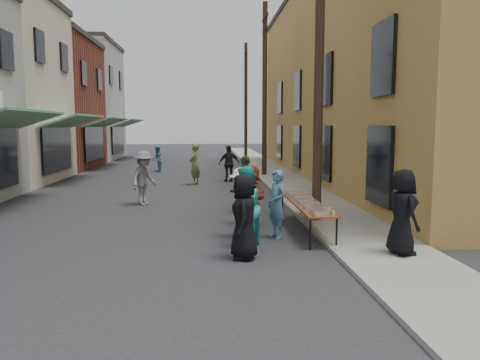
{
  "coord_description": "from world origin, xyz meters",
  "views": [
    {
      "loc": [
        1.29,
        -9.61,
        2.7
      ],
      "look_at": [
        2.13,
        2.35,
        1.3
      ],
      "focal_mm": 35.0,
      "sensor_mm": 36.0,
      "label": 1
    }
  ],
  "objects": [
    {
      "name": "catering_tray_sausage",
      "position": [
        3.8,
        0.43,
        0.79
      ],
      "size": [
        0.5,
        0.33,
        0.08
      ],
      "primitive_type": "cube",
      "color": "maroon",
      "rests_on": "serving_table"
    },
    {
      "name": "guest_front_b",
      "position": [
        2.94,
        1.36,
        0.82
      ],
      "size": [
        0.61,
        0.71,
        1.65
      ],
      "primitive_type": "imported",
      "rotation": [
        0.0,
        0.0,
        -1.13
      ],
      "color": "teal",
      "rests_on": "ground"
    },
    {
      "name": "passerby_far",
      "position": [
        -1.62,
        17.86,
        0.76
      ],
      "size": [
        0.75,
        0.87,
        1.52
      ],
      "primitive_type": "imported",
      "rotation": [
        0.0,
        0.0,
        4.98
      ],
      "color": "#5481A3",
      "rests_on": "ground"
    },
    {
      "name": "guest_front_e",
      "position": [
        2.46,
        4.75,
        0.89
      ],
      "size": [
        0.49,
        1.07,
        1.78
      ],
      "primitive_type": "imported",
      "rotation": [
        0.0,
        0.0,
        -1.63
      ],
      "color": "#4F5F37",
      "rests_on": "ground"
    },
    {
      "name": "serving_table",
      "position": [
        3.8,
        2.08,
        0.71
      ],
      "size": [
        0.7,
        4.0,
        0.75
      ],
      "color": "brown",
      "rests_on": "ground"
    },
    {
      "name": "passerby_right",
      "position": [
        0.71,
        11.74,
        0.94
      ],
      "size": [
        0.65,
        0.8,
        1.89
      ],
      "primitive_type": "imported",
      "rotation": [
        0.0,
        0.0,
        4.38
      ],
      "color": "#606C3E",
      "rests_on": "ground"
    },
    {
      "name": "cup_stack",
      "position": [
        4.0,
        0.18,
        0.81
      ],
      "size": [
        0.08,
        0.08,
        0.12
      ],
      "primitive_type": "cylinder",
      "color": "tan",
      "rests_on": "serving_table"
    },
    {
      "name": "passerby_left",
      "position": [
        -0.88,
        6.39,
        0.92
      ],
      "size": [
        1.16,
        1.37,
        1.84
      ],
      "primitive_type": "imported",
      "rotation": [
        0.0,
        0.0,
        1.09
      ],
      "color": "slate",
      "rests_on": "ground"
    },
    {
      "name": "ground",
      "position": [
        0.0,
        0.0,
        0.0
      ],
      "size": [
        120.0,
        120.0,
        0.0
      ],
      "primitive_type": "plane",
      "color": "#28282B",
      "rests_on": "ground"
    },
    {
      "name": "catering_tray_foil_b",
      "position": [
        3.8,
        1.08,
        0.79
      ],
      "size": [
        0.5,
        0.33,
        0.08
      ],
      "primitive_type": "cube",
      "color": "#B2B2B7",
      "rests_on": "serving_table"
    },
    {
      "name": "guest_front_a",
      "position": [
        2.02,
        -0.35,
        0.86
      ],
      "size": [
        0.62,
        0.89,
        1.73
      ],
      "primitive_type": "imported",
      "rotation": [
        0.0,
        0.0,
        -1.65
      ],
      "color": "black",
      "rests_on": "ground"
    },
    {
      "name": "condiment_jar_c",
      "position": [
        3.58,
        0.33,
        0.79
      ],
      "size": [
        0.07,
        0.07,
        0.08
      ],
      "primitive_type": "cylinder",
      "color": "#A57F26",
      "rests_on": "serving_table"
    },
    {
      "name": "catering_tray_buns_end",
      "position": [
        3.8,
        3.18,
        0.79
      ],
      "size": [
        0.5,
        0.33,
        0.08
      ],
      "primitive_type": "cube",
      "color": "tan",
      "rests_on": "serving_table"
    },
    {
      "name": "catering_tray_buns",
      "position": [
        3.8,
        1.78,
        0.79
      ],
      "size": [
        0.5,
        0.33,
        0.08
      ],
      "primitive_type": "cube",
      "color": "tan",
      "rests_on": "serving_table"
    },
    {
      "name": "condiment_jar_a",
      "position": [
        3.58,
        0.13,
        0.79
      ],
      "size": [
        0.07,
        0.07,
        0.08
      ],
      "primitive_type": "cylinder",
      "color": "#A57F26",
      "rests_on": "serving_table"
    },
    {
      "name": "condiment_jar_b",
      "position": [
        3.58,
        0.23,
        0.79
      ],
      "size": [
        0.07,
        0.07,
        0.08
      ],
      "primitive_type": "cylinder",
      "color": "#A57F26",
      "rests_on": "serving_table"
    },
    {
      "name": "building_ochre",
      "position": [
        11.1,
        14.0,
        5.0
      ],
      "size": [
        10.0,
        28.0,
        10.0
      ],
      "primitive_type": "cube",
      "color": "#AB883D",
      "rests_on": "ground"
    },
    {
      "name": "server",
      "position": [
        5.21,
        -0.58,
        0.97
      ],
      "size": [
        0.68,
        0.93,
        1.73
      ],
      "primitive_type": "imported",
      "rotation": [
        0.0,
        0.0,
        1.74
      ],
      "color": "black",
      "rests_on": "sidewalk"
    },
    {
      "name": "guest_front_d",
      "position": [
        2.12,
        1.44,
        0.86
      ],
      "size": [
        0.96,
        1.25,
        1.71
      ],
      "primitive_type": "imported",
      "rotation": [
        0.0,
        0.0,
        -1.9
      ],
      "color": "white",
      "rests_on": "ground"
    },
    {
      "name": "guest_queue_back",
      "position": [
        2.44,
        2.64,
        0.83
      ],
      "size": [
        1.14,
        1.6,
        1.66
      ],
      "primitive_type": "imported",
      "rotation": [
        0.0,
        0.0,
        -1.1
      ],
      "color": "#983A21",
      "rests_on": "ground"
    },
    {
      "name": "guest_front_c",
      "position": [
        2.11,
        0.51,
        0.91
      ],
      "size": [
        1.0,
        1.1,
        1.82
      ],
      "primitive_type": "imported",
      "rotation": [
        0.0,
        0.0,
        -2.01
      ],
      "color": "teal",
      "rests_on": "ground"
    },
    {
      "name": "utility_pole_near",
      "position": [
        4.3,
        3.0,
        4.5
      ],
      "size": [
        0.26,
        0.26,
        9.0
      ],
      "primitive_type": "cylinder",
      "color": "#2D2116",
      "rests_on": "ground"
    },
    {
      "name": "utility_pole_mid",
      "position": [
        4.3,
        15.0,
        4.5
      ],
      "size": [
        0.26,
        0.26,
        9.0
      ],
      "primitive_type": "cylinder",
      "color": "#2D2116",
      "rests_on": "ground"
    },
    {
      "name": "sidewalk",
      "position": [
        5.0,
        15.0,
        0.05
      ],
      "size": [
        2.2,
        60.0,
        0.1
      ],
      "primitive_type": "cube",
      "color": "gray",
      "rests_on": "ground"
    },
    {
      "name": "utility_pole_far",
      "position": [
        4.3,
        27.0,
        4.5
      ],
      "size": [
        0.26,
        0.26,
        9.0
      ],
      "primitive_type": "cylinder",
      "color": "#2D2116",
      "rests_on": "ground"
    },
    {
      "name": "catering_tray_foil_d",
      "position": [
        3.8,
        2.48,
        0.79
      ],
      "size": [
        0.5,
        0.33,
        0.08
      ],
      "primitive_type": "cube",
      "color": "#B2B2B7",
      "rests_on": "serving_table"
    },
    {
      "name": "passerby_mid",
      "position": [
        2.33,
        12.79,
        0.88
      ],
      "size": [
        1.1,
        0.64,
        1.76
      ],
      "primitive_type": "imported",
      "rotation": [
        0.0,
        0.0,
        3.35
      ],
      "color": "black",
      "rests_on": "ground"
    }
  ]
}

